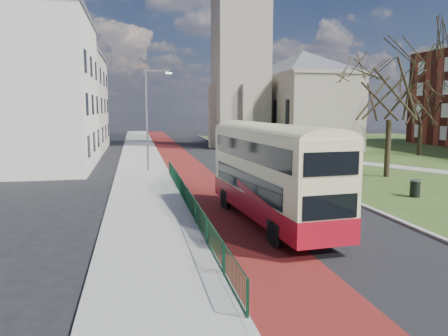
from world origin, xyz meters
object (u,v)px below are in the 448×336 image
object	(u,v)px
litter_bin	(415,188)
streetlamp	(149,115)
winter_tree_near	(391,74)
winter_tree_far	(422,100)
bus	(271,169)

from	to	relation	value
litter_bin	streetlamp	bearing A→B (deg)	137.03
streetlamp	winter_tree_near	size ratio (longest dim) A/B	0.74
winter_tree_far	litter_bin	distance (m)	25.01
winter_tree_near	streetlamp	bearing A→B (deg)	159.36
bus	litter_bin	size ratio (longest dim) A/B	10.55
bus	litter_bin	world-z (taller)	bus
streetlamp	litter_bin	world-z (taller)	streetlamp
streetlamp	winter_tree_near	bearing A→B (deg)	-20.64
streetlamp	litter_bin	size ratio (longest dim) A/B	8.15
streetlamp	winter_tree_far	bearing A→B (deg)	12.08
streetlamp	winter_tree_near	distance (m)	18.60
winter_tree_near	winter_tree_far	bearing A→B (deg)	47.17
streetlamp	winter_tree_far	size ratio (longest dim) A/B	0.94
winter_tree_near	winter_tree_far	distance (m)	17.34
winter_tree_near	litter_bin	xyz separation A→B (m)	(-2.60, -7.11, -7.04)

